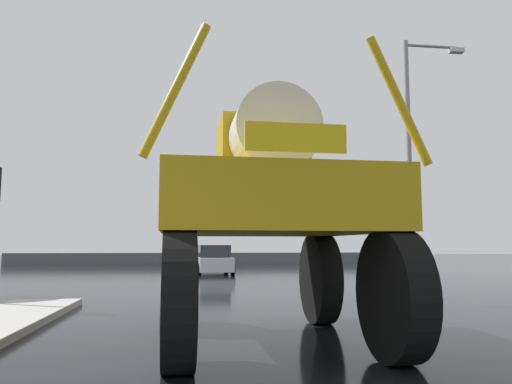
# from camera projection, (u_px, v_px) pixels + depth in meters

# --- Properties ---
(ground_plane) EXTENTS (120.00, 120.00, 0.00)m
(ground_plane) POSITION_uv_depth(u_px,v_px,m) (190.00, 284.00, 19.22)
(ground_plane) COLOR black
(oversize_sprayer) EXTENTS (3.81, 5.15, 4.29)m
(oversize_sprayer) POSITION_uv_depth(u_px,v_px,m) (266.00, 213.00, 7.95)
(oversize_sprayer) COLOR black
(oversize_sprayer) RESTS_ON ground
(sedan_ahead) EXTENTS (2.05, 4.18, 1.52)m
(sedan_ahead) POSITION_uv_depth(u_px,v_px,m) (214.00, 260.00, 26.26)
(sedan_ahead) COLOR silver
(sedan_ahead) RESTS_ON ground
(traffic_signal_near_right) EXTENTS (0.24, 0.54, 3.69)m
(traffic_signal_near_right) POSITION_uv_depth(u_px,v_px,m) (372.00, 202.00, 13.49)
(traffic_signal_near_right) COLOR gray
(traffic_signal_near_right) RESTS_ON ground
(traffic_signal_far_left) EXTENTS (0.24, 0.55, 3.51)m
(traffic_signal_far_left) POSITION_uv_depth(u_px,v_px,m) (191.00, 226.00, 26.89)
(traffic_signal_far_left) COLOR gray
(traffic_signal_far_left) RESTS_ON ground
(traffic_signal_far_right) EXTENTS (0.24, 0.55, 3.26)m
(traffic_signal_far_right) POSITION_uv_depth(u_px,v_px,m) (164.00, 229.00, 26.68)
(traffic_signal_far_right) COLOR gray
(traffic_signal_far_right) RESTS_ON ground
(streetlight_near_right) EXTENTS (2.22, 0.24, 8.54)m
(streetlight_near_right) POSITION_uv_depth(u_px,v_px,m) (414.00, 149.00, 16.74)
(streetlight_near_right) COLOR gray
(streetlight_near_right) RESTS_ON ground
(roadside_barrier) EXTENTS (28.63, 0.24, 0.90)m
(roadside_barrier) POSITION_uv_depth(u_px,v_px,m) (190.00, 258.00, 40.01)
(roadside_barrier) COLOR #59595B
(roadside_barrier) RESTS_ON ground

